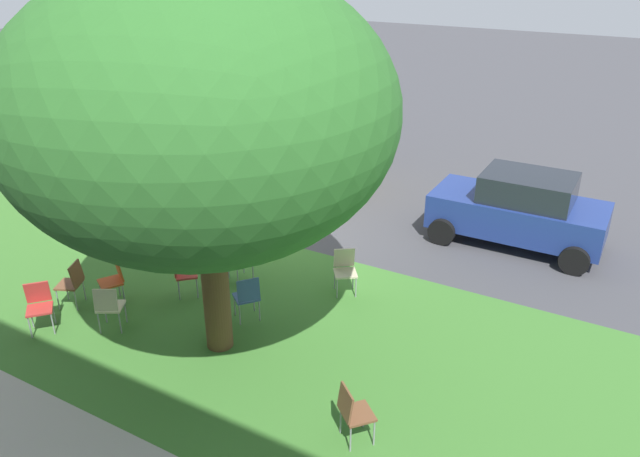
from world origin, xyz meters
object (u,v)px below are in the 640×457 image
chair_0 (182,271)px  chair_5 (247,295)px  chair_9 (238,255)px  chair_3 (345,268)px  parked_car (520,209)px  chair_6 (250,231)px  school_bus (184,101)px  chair_8 (72,281)px  chair_1 (114,278)px  chair_4 (39,303)px  chair_7 (109,305)px  street_tree (201,113)px  chair_2 (353,410)px

chair_0 → chair_5: bearing=175.9°
chair_9 → chair_5: bearing=132.4°
chair_3 → parked_car: size_ratio=0.24×
chair_6 → school_bus: school_bus is taller
chair_5 → school_bus: size_ratio=0.08×
chair_8 → parked_car: bearing=-134.3°
chair_0 → chair_9: same height
chair_1 → chair_4: 1.35m
chair_0 → chair_5: same height
chair_4 → school_bus: bearing=-64.7°
chair_7 → street_tree: bearing=-162.9°
chair_0 → chair_8: same height
chair_2 → chair_7: bearing=-3.3°
chair_7 → school_bus: bearing=-57.4°
chair_0 → chair_2: size_ratio=1.00×
chair_5 → chair_6: 2.63m
chair_7 → school_bus: size_ratio=0.08×
chair_2 → chair_4: same height
chair_4 → parked_car: 9.84m
chair_7 → chair_5: bearing=-142.8°
chair_5 → chair_6: (1.49, -2.17, 0.00)m
chair_4 → chair_5: size_ratio=1.00×
chair_0 → chair_6: same height
parked_car → school_bus: bearing=-6.4°
chair_1 → chair_2: size_ratio=1.00×
chair_2 → chair_9: size_ratio=1.00×
chair_4 → chair_9: same height
chair_7 → school_bus: 9.70m
chair_4 → chair_6: (-1.48, -4.15, 0.00)m
street_tree → chair_0: street_tree is taller
chair_0 → parked_car: size_ratio=0.24×
chair_5 → parked_car: 6.48m
street_tree → chair_9: size_ratio=6.90×
chair_4 → school_bus: school_bus is taller
chair_9 → chair_7: bearing=72.6°
chair_1 → chair_9: bearing=-127.8°
chair_1 → chair_9: (-1.45, -1.87, 0.00)m
street_tree → chair_3: 4.43m
chair_8 → chair_9: (-2.02, -2.34, 0.00)m
chair_3 → chair_6: (2.52, -0.43, 0.00)m
chair_7 → chair_9: (-0.81, -2.60, 0.00)m
chair_5 → chair_7: 2.36m
chair_2 → parked_car: bearing=-93.9°
street_tree → chair_2: size_ratio=6.90×
chair_0 → chair_7: 1.57m
chair_1 → chair_2: (-5.45, 1.00, 0.00)m
street_tree → chair_3: bearing=-111.5°
chair_2 → chair_8: bearing=-5.1°
chair_1 → chair_2: same height
chair_6 → chair_7: same height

